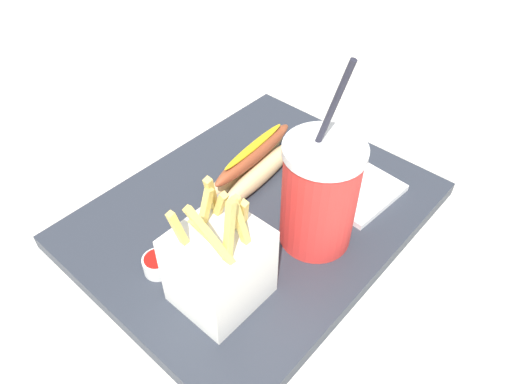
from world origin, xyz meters
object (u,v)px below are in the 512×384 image
object	(u,v)px
soda_cup	(319,195)
napkin_stack	(351,186)
fries_basket	(219,265)
hot_dog_1	(254,164)
ketchup_cup_1	(158,264)

from	to	relation	value
soda_cup	napkin_stack	bearing A→B (deg)	8.67
fries_basket	napkin_stack	distance (m)	0.24
hot_dog_1	napkin_stack	bearing A→B (deg)	-57.94
soda_cup	napkin_stack	distance (m)	0.12
hot_dog_1	ketchup_cup_1	bearing A→B (deg)	-172.31
hot_dog_1	ketchup_cup_1	size ratio (longest dim) A/B	5.31
fries_basket	soda_cup	bearing A→B (deg)	-10.57
ketchup_cup_1	napkin_stack	world-z (taller)	ketchup_cup_1
fries_basket	napkin_stack	world-z (taller)	fries_basket
soda_cup	napkin_stack	size ratio (longest dim) A/B	2.09
ketchup_cup_1	napkin_stack	xyz separation A→B (m)	(0.26, -0.09, -0.01)
fries_basket	napkin_stack	bearing A→B (deg)	-2.34
hot_dog_1	napkin_stack	xyz separation A→B (m)	(0.07, -0.11, -0.02)
hot_dog_1	napkin_stack	size ratio (longest dim) A/B	1.56
fries_basket	ketchup_cup_1	world-z (taller)	fries_basket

